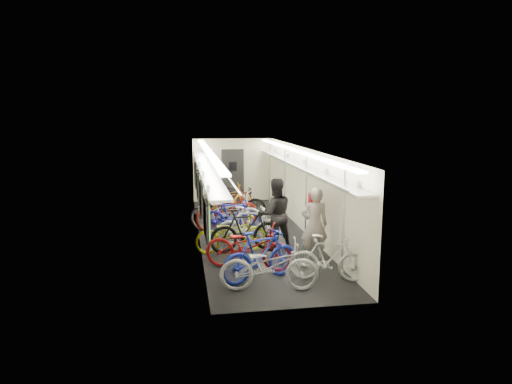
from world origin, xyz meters
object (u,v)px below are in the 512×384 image
object	(u,v)px
bicycle_1	(260,256)
bicycle_0	(269,266)
backpack	(314,200)
passenger_mid	(275,214)
passenger_near	(314,225)

from	to	relation	value
bicycle_1	bicycle_0	bearing A→B (deg)	167.73
backpack	bicycle_0	bearing A→B (deg)	-136.22
passenger_mid	backpack	size ratio (longest dim) A/B	4.73
bicycle_0	bicycle_1	size ratio (longest dim) A/B	1.07
bicycle_0	bicycle_1	distance (m)	0.53
bicycle_0	backpack	bearing A→B (deg)	-26.16
bicycle_1	passenger_mid	size ratio (longest dim) A/B	0.98
backpack	bicycle_1	bearing A→B (deg)	-144.69
backpack	passenger_mid	bearing A→B (deg)	151.95
passenger_near	passenger_mid	xyz separation A→B (m)	(-0.69, 1.04, 0.04)
bicycle_0	backpack	size ratio (longest dim) A/B	4.97
passenger_mid	bicycle_1	bearing A→B (deg)	65.70
bicycle_0	passenger_mid	distance (m)	2.70
passenger_near	backpack	distance (m)	0.92
bicycle_1	passenger_mid	xyz separation A→B (m)	(0.73, 2.07, 0.37)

